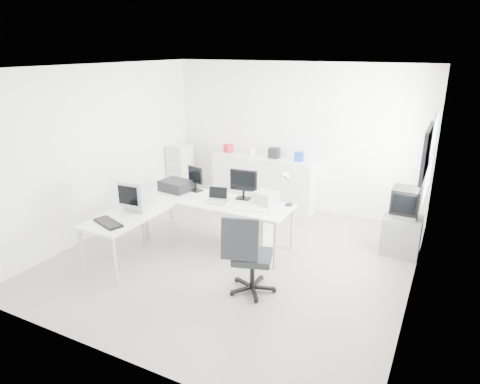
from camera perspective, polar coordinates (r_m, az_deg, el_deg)
The scene contains 30 objects.
floor at distance 6.60m, azimuth -0.80°, elevation -8.75°, with size 5.00×5.00×0.01m, color beige.
ceiling at distance 5.85m, azimuth -0.93°, elevation 16.34°, with size 5.00×5.00×0.01m, color white.
back_wall at distance 8.30m, azimuth 7.28°, elevation 7.21°, with size 5.00×0.02×2.80m, color white.
left_wall at distance 7.54m, azimuth -17.99°, elevation 5.24°, with size 0.02×5.00×2.80m, color white.
right_wall at distance 5.43m, azimuth 23.18°, elevation -0.50°, with size 0.02×5.00×2.80m, color white.
window at distance 6.53m, azimuth 24.13°, elevation 4.31°, with size 0.02×1.20×1.10m, color white, non-canonical shape.
wall_picture at distance 5.40m, azimuth 23.63°, elevation 4.88°, with size 0.04×0.90×0.60m, color black, non-canonical shape.
main_desk at distance 6.91m, azimuth -3.08°, elevation -4.02°, with size 2.40×0.80×0.75m, color white, non-canonical shape.
side_desk at distance 6.56m, azimuth -14.44°, elevation -5.92°, with size 0.70×1.40×0.75m, color white, non-canonical shape.
drawer_pedestal at distance 6.68m, azimuth 2.39°, elevation -5.53°, with size 0.40×0.50×0.60m, color white.
inkjet_printer at distance 7.26m, azimuth -8.57°, elevation 0.85°, with size 0.49×0.38×0.17m, color black.
lcd_monitor_small at distance 7.18m, azimuth -5.97°, elevation 1.72°, with size 0.32×0.18×0.40m, color black, non-canonical shape.
lcd_monitor_large at distance 6.74m, azimuth 0.47°, elevation 0.94°, with size 0.45×0.18×0.46m, color black, non-canonical shape.
laptop at distance 6.63m, azimuth -3.20°, elevation -0.51°, with size 0.34×0.35×0.22m, color #B7B7BA, non-canonical shape.
white_keyboard at distance 6.36m, azimuth 1.28°, elevation -2.34°, with size 0.44×0.14×0.02m, color white.
white_mouse at distance 6.28m, azimuth 3.95°, elevation -2.49°, with size 0.05×0.05×0.05m, color white.
laser_printer at distance 6.60m, azimuth 3.46°, elevation -0.76°, with size 0.33×0.28×0.19m, color #B5B5B5.
desk_lamp at distance 6.50m, azimuth 6.60°, elevation 0.36°, with size 0.17×0.17×0.52m, color silver, non-canonical shape.
crt_monitor at distance 6.51m, azimuth -13.43°, elevation -0.35°, with size 0.39×0.39×0.44m, color #B7B7BA, non-canonical shape.
black_keyboard at distance 6.14m, azimuth -17.16°, elevation -3.94°, with size 0.50×0.20×0.03m, color black.
office_chair at distance 5.53m, azimuth 1.67°, elevation -8.16°, with size 0.63×0.63×1.09m, color #272A2C, non-canonical shape.
tv_cabinet at distance 7.06m, azimuth 20.69°, elevation -5.41°, with size 0.55×0.45×0.60m, color gray.
crt_tv at distance 6.87m, azimuth 21.20°, elevation -1.39°, with size 0.50×0.48×0.45m, color black, non-canonical shape.
sideboard at distance 8.47m, azimuth 3.23°, elevation 1.37°, with size 2.05×0.51×1.03m, color white.
clutter_box_a at distance 8.66m, azimuth -1.57°, elevation 5.83°, with size 0.16×0.14×0.16m, color red.
clutter_box_b at distance 8.44m, azimuth 1.43°, elevation 5.46°, with size 0.15×0.13×0.15m, color white.
clutter_box_c at distance 8.23m, azimuth 4.59°, elevation 5.23°, with size 0.20×0.18×0.20m, color black.
clutter_box_d at distance 8.07m, azimuth 7.87°, elevation 4.71°, with size 0.16×0.14×0.16m, color #1737A3.
clutter_bottle at distance 8.83m, azimuth -3.17°, elevation 6.28°, with size 0.07×0.07×0.22m, color white.
filing_cabinet at distance 9.04m, azimuth -7.94°, elevation 2.62°, with size 0.39×0.46×1.11m, color white.
Camera 1 is at (2.73, -5.16, 3.06)m, focal length 32.00 mm.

